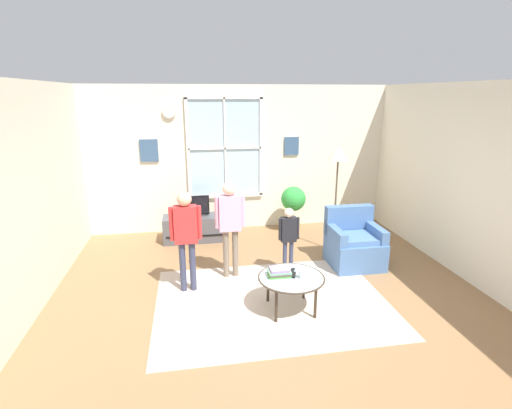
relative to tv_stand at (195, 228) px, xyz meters
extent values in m
cube|color=olive|center=(0.91, -2.60, -0.24)|extent=(6.26, 6.96, 0.02)
cube|color=silver|center=(0.91, 0.63, 1.13)|extent=(5.66, 0.12, 2.72)
cube|color=silver|center=(0.62, 0.56, 1.35)|extent=(1.36, 0.02, 1.83)
cube|color=white|center=(0.62, 0.54, 2.27)|extent=(1.42, 0.04, 0.06)
cube|color=white|center=(0.62, 0.54, 0.43)|extent=(1.42, 0.04, 0.06)
cube|color=white|center=(-0.06, 0.54, 1.35)|extent=(0.06, 0.04, 1.83)
cube|color=white|center=(1.30, 0.54, 1.35)|extent=(0.06, 0.04, 1.83)
cube|color=white|center=(0.62, 0.54, 1.35)|extent=(0.03, 0.04, 1.83)
cube|color=white|center=(0.62, 0.54, 1.35)|extent=(1.36, 0.04, 0.03)
cube|color=#38567A|center=(-0.76, 0.55, 1.34)|extent=(0.32, 0.03, 0.40)
cube|color=#38567A|center=(1.90, 0.55, 1.36)|extent=(0.28, 0.03, 0.34)
cylinder|color=silver|center=(-0.36, 0.54, 2.03)|extent=(0.24, 0.04, 0.24)
cube|color=silver|center=(3.80, -2.60, 1.13)|extent=(0.12, 6.36, 2.72)
cube|color=#C6B29E|center=(0.91, -2.35, -0.22)|extent=(2.91, 2.20, 0.01)
cube|color=#4C4C51|center=(0.00, 0.00, 0.00)|extent=(1.12, 0.44, 0.46)
cube|color=black|center=(0.00, -0.22, -0.07)|extent=(1.01, 0.02, 0.02)
cylinder|color=#4C4C4C|center=(0.00, 0.00, 0.25)|extent=(0.08, 0.08, 0.05)
cube|color=black|center=(0.00, 0.00, 0.43)|extent=(0.53, 0.05, 0.34)
cube|color=black|center=(0.00, -0.03, 0.43)|extent=(0.49, 0.01, 0.30)
cube|color=#476B9E|center=(2.39, -1.49, -0.02)|extent=(0.76, 0.72, 0.42)
cube|color=#476B9E|center=(2.39, -1.19, 0.42)|extent=(0.76, 0.16, 0.45)
cube|color=#476B9E|center=(2.07, -1.49, 0.29)|extent=(0.12, 0.65, 0.20)
cube|color=#476B9E|center=(2.71, -1.49, 0.29)|extent=(0.12, 0.65, 0.20)
cube|color=#4D73AA|center=(2.39, -1.54, 0.23)|extent=(0.61, 0.50, 0.08)
cylinder|color=#99B2B7|center=(1.10, -2.57, 0.20)|extent=(0.79, 0.79, 0.02)
torus|color=#3F3328|center=(1.10, -2.57, 0.20)|extent=(0.81, 0.81, 0.02)
cylinder|color=#33281E|center=(0.86, -2.33, -0.02)|extent=(0.04, 0.04, 0.42)
cylinder|color=#33281E|center=(1.33, -2.33, -0.02)|extent=(0.04, 0.04, 0.42)
cylinder|color=#33281E|center=(0.86, -2.80, -0.02)|extent=(0.04, 0.04, 0.42)
cylinder|color=#33281E|center=(1.33, -2.80, -0.02)|extent=(0.04, 0.04, 0.42)
cube|color=#52C73A|center=(0.96, -2.52, 0.22)|extent=(0.26, 0.16, 0.02)
cube|color=#8B6361|center=(0.96, -2.52, 0.25)|extent=(0.25, 0.17, 0.03)
cube|color=gray|center=(0.96, -2.52, 0.27)|extent=(0.27, 0.19, 0.02)
cube|color=#917BA9|center=(0.96, -2.52, 0.30)|extent=(0.22, 0.18, 0.03)
cylinder|color=white|center=(1.22, -2.63, 0.26)|extent=(0.07, 0.07, 0.11)
cube|color=black|center=(1.14, -2.43, 0.22)|extent=(0.11, 0.14, 0.02)
cube|color=black|center=(1.14, -2.54, 0.22)|extent=(0.09, 0.15, 0.02)
cylinder|color=#726656|center=(0.41, -1.54, 0.13)|extent=(0.09, 0.09, 0.71)
cylinder|color=#726656|center=(0.54, -1.54, 0.13)|extent=(0.09, 0.09, 0.71)
cube|color=#DB9EBC|center=(0.48, -1.54, 0.73)|extent=(0.31, 0.16, 0.50)
sphere|color=beige|center=(0.48, -1.54, 1.08)|extent=(0.19, 0.19, 0.19)
cylinder|color=#DB9EBC|center=(0.30, -1.56, 0.76)|extent=(0.06, 0.06, 0.45)
cylinder|color=#DB9EBC|center=(0.66, -1.56, 0.76)|extent=(0.06, 0.06, 0.45)
cylinder|color=#333851|center=(-0.20, -1.86, 0.12)|extent=(0.08, 0.08, 0.69)
cylinder|color=#333851|center=(-0.07, -1.86, 0.12)|extent=(0.08, 0.08, 0.69)
cube|color=red|center=(-0.13, -1.86, 0.71)|extent=(0.30, 0.16, 0.49)
sphere|color=#D8AD8C|center=(-0.13, -1.86, 1.05)|extent=(0.19, 0.19, 0.19)
cylinder|color=red|center=(-0.31, -1.88, 0.73)|extent=(0.06, 0.06, 0.44)
cylinder|color=red|center=(0.04, -1.88, 0.73)|extent=(0.06, 0.06, 0.44)
cylinder|color=#333851|center=(1.26, -1.59, 0.03)|extent=(0.06, 0.06, 0.51)
cylinder|color=#333851|center=(1.36, -1.59, 0.03)|extent=(0.06, 0.06, 0.51)
cube|color=black|center=(1.31, -1.59, 0.46)|extent=(0.22, 0.11, 0.36)
sphere|color=beige|center=(1.31, -1.59, 0.71)|extent=(0.14, 0.14, 0.14)
cylinder|color=black|center=(1.18, -1.61, 0.48)|extent=(0.05, 0.05, 0.32)
cylinder|color=black|center=(1.44, -1.61, 0.48)|extent=(0.05, 0.05, 0.32)
cylinder|color=#9E6B4C|center=(1.85, 0.15, -0.11)|extent=(0.26, 0.26, 0.23)
cylinder|color=#4C7238|center=(1.85, 0.15, 0.10)|extent=(0.02, 0.02, 0.19)
sphere|color=green|center=(1.85, 0.15, 0.42)|extent=(0.46, 0.46, 0.46)
cylinder|color=black|center=(2.28, -0.87, -0.21)|extent=(0.26, 0.26, 0.03)
cylinder|color=brown|center=(2.28, -0.87, 0.55)|extent=(0.03, 0.03, 1.55)
cone|color=beige|center=(2.28, -0.87, 1.43)|extent=(0.32, 0.32, 0.22)
camera|label=1|loc=(-0.04, -6.66, 2.32)|focal=27.16mm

